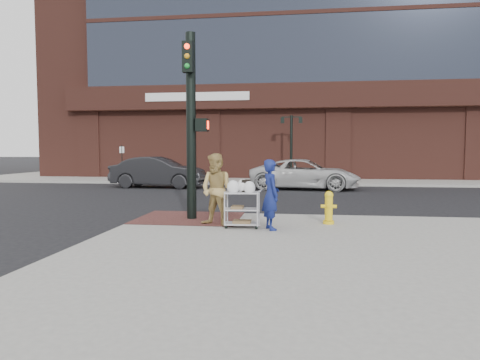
# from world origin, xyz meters

# --- Properties ---
(ground) EXTENTS (220.00, 220.00, 0.00)m
(ground) POSITION_xyz_m (0.00, 0.00, 0.00)
(ground) COLOR black
(ground) RESTS_ON ground
(sidewalk_far) EXTENTS (65.00, 36.00, 0.15)m
(sidewalk_far) POSITION_xyz_m (12.50, 32.00, 0.07)
(sidewalk_far) COLOR gray
(sidewalk_far) RESTS_ON ground
(brick_curb_ramp) EXTENTS (2.80, 2.40, 0.01)m
(brick_curb_ramp) POSITION_xyz_m (-0.60, 0.90, 0.16)
(brick_curb_ramp) COLOR #552A28
(brick_curb_ramp) RESTS_ON sidewalk_near
(bank_building) EXTENTS (42.00, 26.00, 28.00)m
(bank_building) POSITION_xyz_m (5.00, 31.00, 14.15)
(bank_building) COLOR #582B23
(bank_building) RESTS_ON sidewalk_far
(lamp_post) EXTENTS (1.32, 0.22, 4.00)m
(lamp_post) POSITION_xyz_m (2.00, 16.00, 2.62)
(lamp_post) COLOR black
(lamp_post) RESTS_ON sidewalk_far
(parking_sign) EXTENTS (0.05, 0.05, 2.20)m
(parking_sign) POSITION_xyz_m (-8.50, 15.00, 1.25)
(parking_sign) COLOR black
(parking_sign) RESTS_ON sidewalk_far
(traffic_signal_pole) EXTENTS (0.61, 0.51, 5.00)m
(traffic_signal_pole) POSITION_xyz_m (-0.48, 0.77, 2.83)
(traffic_signal_pole) COLOR black
(traffic_signal_pole) RESTS_ON sidewalk_near
(woman_blue) EXTENTS (0.60, 0.71, 1.66)m
(woman_blue) POSITION_xyz_m (1.74, -0.51, 0.98)
(woman_blue) COLOR navy
(woman_blue) RESTS_ON sidewalk_near
(pedestrian_tan) EXTENTS (1.06, 0.94, 1.80)m
(pedestrian_tan) POSITION_xyz_m (0.38, -0.14, 1.05)
(pedestrian_tan) COLOR tan
(pedestrian_tan) RESTS_ON sidewalk_near
(sedan_dark) EXTENTS (5.15, 2.00, 1.67)m
(sedan_dark) POSITION_xyz_m (-5.09, 11.81, 0.84)
(sedan_dark) COLOR black
(sedan_dark) RESTS_ON ground
(minivan_white) EXTENTS (5.88, 3.20, 1.56)m
(minivan_white) POSITION_xyz_m (2.77, 11.86, 0.78)
(minivan_white) COLOR silver
(minivan_white) RESTS_ON ground
(utility_cart) EXTENTS (0.89, 0.55, 1.17)m
(utility_cart) POSITION_xyz_m (1.04, -0.36, 0.68)
(utility_cart) COLOR #B3B4B9
(utility_cart) RESTS_ON sidewalk_near
(fire_hydrant) EXTENTS (0.40, 0.28, 0.84)m
(fire_hydrant) POSITION_xyz_m (3.16, 0.48, 0.58)
(fire_hydrant) COLOR yellow
(fire_hydrant) RESTS_ON sidewalk_near
(newsbox_red) EXTENTS (0.51, 0.48, 1.01)m
(newsbox_red) POSITION_xyz_m (-6.32, 15.46, 0.65)
(newsbox_red) COLOR #B12314
(newsbox_red) RESTS_ON sidewalk_far
(newsbox_yellow) EXTENTS (0.49, 0.46, 1.02)m
(newsbox_yellow) POSITION_xyz_m (-6.49, 15.37, 0.66)
(newsbox_yellow) COLOR gold
(newsbox_yellow) RESTS_ON sidewalk_far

